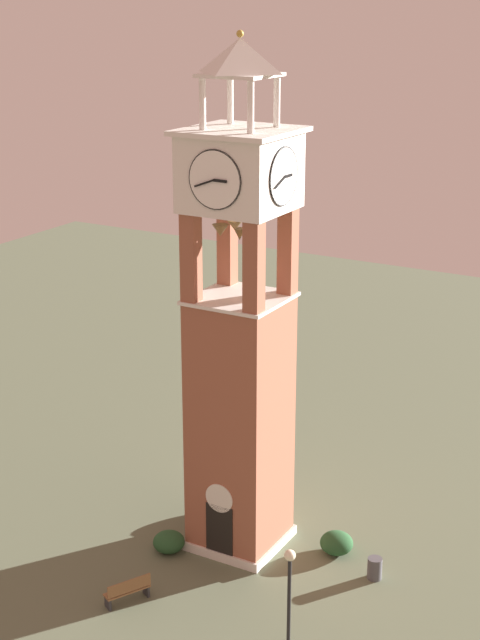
# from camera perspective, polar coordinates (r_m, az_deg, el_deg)

# --- Properties ---
(ground) EXTENTS (80.00, 80.00, 0.00)m
(ground) POSITION_cam_1_polar(r_m,az_deg,el_deg) (37.72, 0.00, -12.81)
(ground) COLOR #5B664C
(clock_tower) EXTENTS (3.58, 3.58, 18.54)m
(clock_tower) POSITION_cam_1_polar(r_m,az_deg,el_deg) (34.35, -0.00, -1.81)
(clock_tower) COLOR #93543D
(clock_tower) RESTS_ON ground
(park_bench) EXTENTS (1.13, 1.62, 0.95)m
(park_bench) POSITION_cam_1_polar(r_m,az_deg,el_deg) (34.38, -6.57, -15.43)
(park_bench) COLOR brown
(park_bench) RESTS_ON ground
(lamp_post) EXTENTS (0.36, 0.36, 3.36)m
(lamp_post) POSITION_cam_1_polar(r_m,az_deg,el_deg) (31.39, 2.91, -14.83)
(lamp_post) COLOR black
(lamp_post) RESTS_ON ground
(trash_bin) EXTENTS (0.52, 0.52, 0.80)m
(trash_bin) POSITION_cam_1_polar(r_m,az_deg,el_deg) (35.76, 7.88, -14.18)
(trash_bin) COLOR #4C4C51
(trash_bin) RESTS_ON ground
(shrub_near_entry) EXTENTS (1.18, 1.18, 0.76)m
(shrub_near_entry) POSITION_cam_1_polar(r_m,az_deg,el_deg) (37.05, -4.18, -12.81)
(shrub_near_entry) COLOR #234C28
(shrub_near_entry) RESTS_ON ground
(shrub_left_of_tower) EXTENTS (1.23, 1.23, 0.81)m
(shrub_left_of_tower) POSITION_cam_1_polar(r_m,az_deg,el_deg) (37.01, 5.66, -12.84)
(shrub_left_of_tower) COLOR #234C28
(shrub_left_of_tower) RESTS_ON ground
(shrub_behind_bench) EXTENTS (1.02, 1.02, 0.95)m
(shrub_behind_bench) POSITION_cam_1_polar(r_m,az_deg,el_deg) (39.27, -1.31, -10.65)
(shrub_behind_bench) COLOR #234C28
(shrub_behind_bench) RESTS_ON ground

